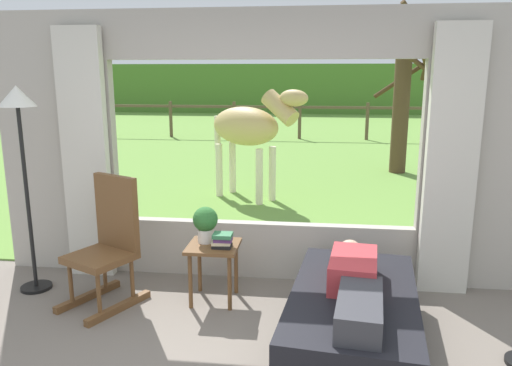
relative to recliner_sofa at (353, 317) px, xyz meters
name	(u,v)px	position (x,y,z in m)	size (l,w,h in m)	color
back_wall_with_window	(262,152)	(-0.81, 1.19, 1.03)	(5.20, 0.12, 2.55)	#ADA599
curtain_panel_left	(86,156)	(-2.50, 1.05, 0.98)	(0.44, 0.10, 2.40)	beige
curtain_panel_right	(451,164)	(0.88, 1.05, 0.98)	(0.44, 0.10, 2.40)	beige
outdoor_pasture_lawn	(300,137)	(-0.81, 12.09, -0.21)	(36.00, 21.68, 0.02)	olive
distant_hill_ridge	(307,89)	(-0.81, 21.93, 0.98)	(36.00, 2.00, 2.40)	#4B782C
recliner_sofa	(353,317)	(0.00, 0.00, 0.00)	(1.09, 1.79, 0.42)	black
reclining_person	(355,282)	(0.00, -0.05, 0.30)	(0.41, 1.44, 0.22)	#B23338
rocking_chair	(109,242)	(-2.06, 0.47, 0.33)	(0.71, 0.81, 1.12)	brown
side_table	(214,255)	(-1.17, 0.60, 0.21)	(0.44, 0.44, 0.52)	brown
potted_plant	(205,222)	(-1.25, 0.66, 0.48)	(0.22, 0.22, 0.32)	silver
book_stack	(222,240)	(-1.08, 0.53, 0.37)	(0.18, 0.15, 0.13)	black
floor_lamp_left	(20,127)	(-2.88, 0.63, 1.30)	(0.32, 0.32, 1.87)	black
horse	(249,127)	(-1.34, 4.16, 0.94)	(1.70, 1.29, 1.73)	tan
pasture_tree	(404,98)	(1.38, 6.63, 1.28)	(1.38, 1.62, 3.21)	#4C3823
pasture_fence_line	(300,115)	(-0.81, 11.59, 0.53)	(16.10, 0.10, 1.10)	brown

